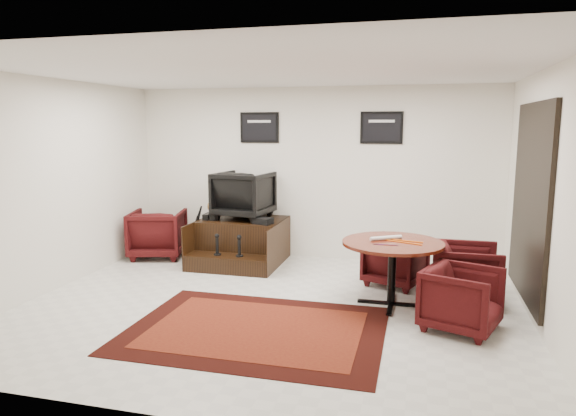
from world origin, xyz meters
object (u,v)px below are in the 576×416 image
at_px(shine_podium, 242,242).
at_px(armchair_side, 158,231).
at_px(shine_chair, 244,193).
at_px(table_chair_corner, 462,296).
at_px(table_chair_window, 467,270).
at_px(meeting_table, 393,249).
at_px(table_chair_back, 396,258).

bearing_deg(shine_podium, armchair_side, -177.94).
distance_m(shine_chair, table_chair_corner, 3.99).
relative_size(shine_podium, table_chair_window, 1.71).
relative_size(meeting_table, table_chair_window, 1.51).
distance_m(armchair_side, table_chair_corner, 5.11).
xyz_separation_m(armchair_side, table_chair_back, (3.93, -0.56, -0.06)).
bearing_deg(table_chair_back, shine_chair, 3.69).
relative_size(armchair_side, meeting_table, 0.72).
bearing_deg(table_chair_window, table_chair_corner, 172.65).
bearing_deg(meeting_table, table_chair_window, 22.00).
relative_size(shine_chair, table_chair_back, 1.14).
relative_size(table_chair_window, table_chair_corner, 1.07).
bearing_deg(table_chair_corner, armchair_side, 87.47).
xyz_separation_m(shine_chair, table_chair_window, (3.36, -1.24, -0.71)).
bearing_deg(meeting_table, armchair_side, 160.18).
distance_m(shine_chair, armchair_side, 1.62).
distance_m(shine_podium, armchair_side, 1.47).
bearing_deg(table_chair_window, table_chair_back, 61.37).
relative_size(shine_podium, table_chair_corner, 1.82).
bearing_deg(shine_chair, meeting_table, 154.07).
bearing_deg(armchair_side, table_chair_back, 157.35).
height_order(shine_podium, shine_chair, shine_chair).
xyz_separation_m(shine_podium, table_chair_corner, (3.23, -2.07, 0.06)).
bearing_deg(table_chair_back, table_chair_corner, 138.40).
bearing_deg(table_chair_back, shine_podium, 6.73).
bearing_deg(shine_chair, table_chair_window, 166.91).
relative_size(shine_podium, armchair_side, 1.58).
height_order(table_chair_back, table_chair_corner, table_chair_corner).
bearing_deg(table_chair_back, meeting_table, 110.08).
bearing_deg(table_chair_back, armchair_side, 12.56).
height_order(shine_chair, armchair_side, shine_chair).
xyz_separation_m(shine_chair, table_chair_back, (2.47, -0.76, -0.74)).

